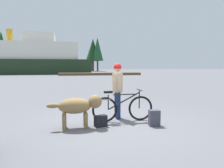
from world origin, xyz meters
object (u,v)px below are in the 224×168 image
(dog, at_px, (78,106))
(bicycle, at_px, (122,108))
(person_cyclist, at_px, (117,85))
(ferry_boat, at_px, (27,59))
(backpack, at_px, (154,118))
(handbag_pannier, at_px, (101,121))
(sailboat_moored, at_px, (53,71))

(dog, bearing_deg, bicycle, 16.98)
(person_cyclist, bearing_deg, bicycle, -81.09)
(ferry_boat, bearing_deg, dog, -77.26)
(backpack, height_order, handbag_pannier, backpack)
(bicycle, distance_m, dog, 1.33)
(bicycle, xyz_separation_m, sailboat_moored, (-5.38, 42.34, 0.10))
(person_cyclist, relative_size, backpack, 3.92)
(backpack, bearing_deg, handbag_pannier, 171.65)
(dog, relative_size, handbag_pannier, 4.37)
(dog, distance_m, handbag_pannier, 0.71)
(bicycle, distance_m, backpack, 0.95)
(backpack, bearing_deg, person_cyclist, 128.84)
(dog, bearing_deg, backpack, -5.92)
(dog, relative_size, sailboat_moored, 0.19)
(sailboat_moored, bearing_deg, dog, -84.49)
(person_cyclist, height_order, ferry_boat, ferry_boat)
(backpack, relative_size, sailboat_moored, 0.06)
(handbag_pannier, relative_size, sailboat_moored, 0.04)
(dog, bearing_deg, handbag_pannier, 0.15)
(person_cyclist, bearing_deg, dog, -147.29)
(person_cyclist, distance_m, handbag_pannier, 1.31)
(bicycle, bearing_deg, backpack, -39.15)
(dog, xyz_separation_m, ferry_boat, (-8.32, 36.80, 2.32))
(person_cyclist, bearing_deg, ferry_boat, 104.80)
(bicycle, height_order, handbag_pannier, bicycle)
(handbag_pannier, bearing_deg, backpack, -8.35)
(bicycle, height_order, sailboat_moored, sailboat_moored)
(bicycle, bearing_deg, ferry_boat, 104.74)
(dog, distance_m, ferry_boat, 37.80)
(person_cyclist, distance_m, backpack, 1.48)
(person_cyclist, height_order, sailboat_moored, sailboat_moored)
(person_cyclist, xyz_separation_m, sailboat_moored, (-5.32, 41.95, -0.52))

